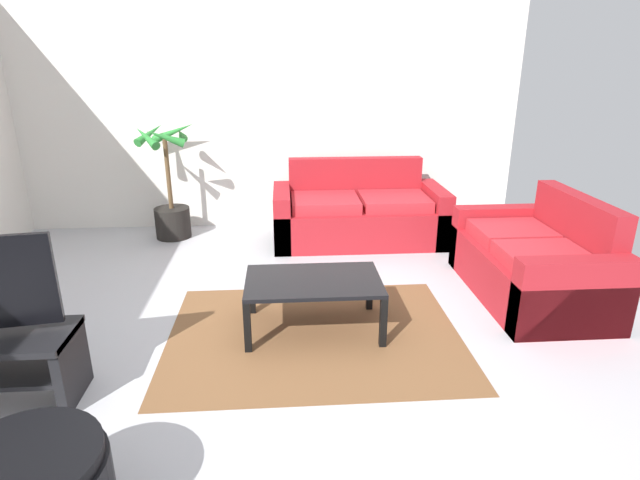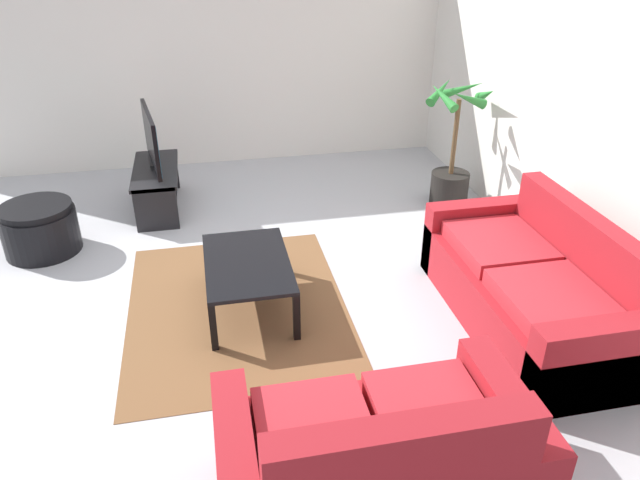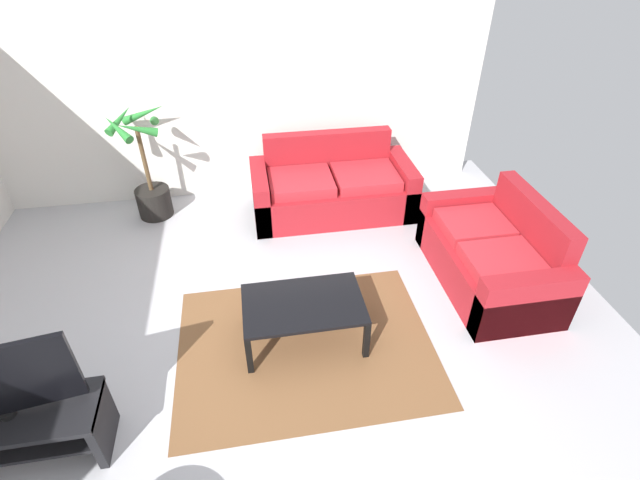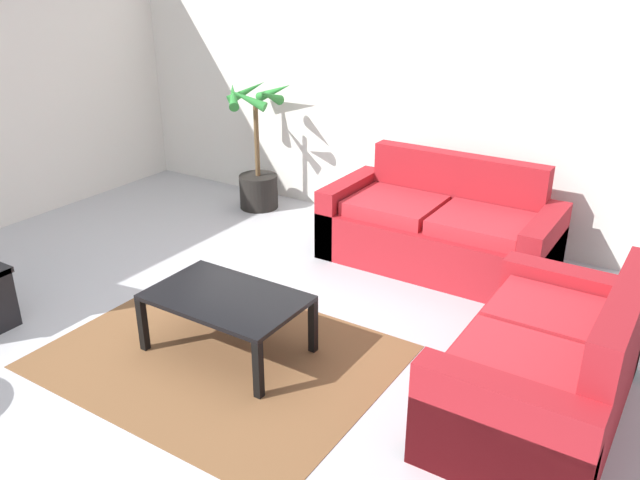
{
  "view_description": "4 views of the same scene",
  "coord_description": "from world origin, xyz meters",
  "px_view_note": "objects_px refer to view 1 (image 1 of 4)",
  "views": [
    {
      "loc": [
        0.13,
        -3.28,
        1.98
      ],
      "look_at": [
        0.42,
        0.84,
        0.52
      ],
      "focal_mm": 28.67,
      "sensor_mm": 36.0,
      "label": 1
    },
    {
      "loc": [
        4.3,
        -0.01,
        2.73
      ],
      "look_at": [
        0.32,
        0.82,
        0.54
      ],
      "focal_mm": 33.47,
      "sensor_mm": 36.0,
      "label": 2
    },
    {
      "loc": [
        -0.01,
        -2.61,
        3.16
      ],
      "look_at": [
        0.58,
        0.88,
        0.58
      ],
      "focal_mm": 26.27,
      "sensor_mm": 36.0,
      "label": 3
    },
    {
      "loc": [
        2.87,
        -2.57,
        2.44
      ],
      "look_at": [
        0.66,
        0.87,
        0.66
      ],
      "focal_mm": 36.47,
      "sensor_mm": 36.0,
      "label": 4
    }
  ],
  "objects_px": {
    "couch_loveseat": "(533,264)",
    "coffee_table": "(313,285)",
    "couch_main": "(358,215)",
    "potted_palm": "(170,199)"
  },
  "relations": [
    {
      "from": "couch_loveseat",
      "to": "coffee_table",
      "type": "xyz_separation_m",
      "value": [
        -1.95,
        -0.46,
        0.07
      ]
    },
    {
      "from": "coffee_table",
      "to": "potted_palm",
      "type": "distance_m",
      "value": 2.77
    },
    {
      "from": "couch_main",
      "to": "coffee_table",
      "type": "bearing_deg",
      "value": -107.43
    },
    {
      "from": "couch_main",
      "to": "couch_loveseat",
      "type": "relative_size",
      "value": 1.21
    },
    {
      "from": "couch_main",
      "to": "potted_palm",
      "type": "relative_size",
      "value": 1.44
    },
    {
      "from": "potted_palm",
      "to": "coffee_table",
      "type": "bearing_deg",
      "value": -56.68
    },
    {
      "from": "coffee_table",
      "to": "couch_loveseat",
      "type": "bearing_deg",
      "value": 13.41
    },
    {
      "from": "couch_loveseat",
      "to": "couch_main",
      "type": "bearing_deg",
      "value": 129.79
    },
    {
      "from": "coffee_table",
      "to": "potted_palm",
      "type": "relative_size",
      "value": 0.77
    },
    {
      "from": "couch_main",
      "to": "coffee_table",
      "type": "xyz_separation_m",
      "value": [
        -0.64,
        -2.04,
        0.07
      ]
    }
  ]
}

